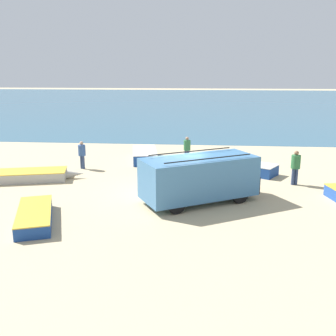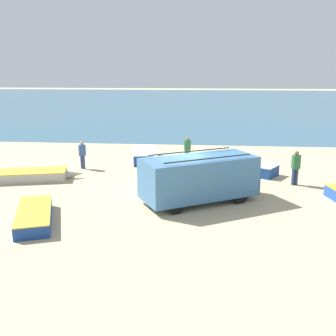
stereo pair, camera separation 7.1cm
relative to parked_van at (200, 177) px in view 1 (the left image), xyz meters
name	(u,v)px [view 1 (the left image)]	position (x,y,z in m)	size (l,w,h in m)	color
ground_plane	(176,192)	(-1.11, 1.29, -1.13)	(200.00, 200.00, 0.00)	tan
sea_water	(196,102)	(-1.11, 53.29, -1.12)	(120.00, 80.00, 0.01)	#33607A
parked_van	(200,177)	(0.00, 0.00, 0.00)	(5.42, 4.29, 2.16)	teal
fishing_rowboat_0	(145,156)	(-3.56, 7.67, -0.79)	(2.09, 4.42, 0.68)	navy
fishing_rowboat_1	(27,176)	(-9.13, 2.65, -0.87)	(5.37, 2.58, 0.52)	#ADA89E
fishing_rowboat_3	(246,168)	(2.60, 5.24, -0.82)	(3.68, 2.79, 0.61)	navy
fishing_rowboat_4	(35,215)	(-6.34, -2.83, -0.88)	(2.38, 4.29, 0.50)	navy
fisherman_0	(296,165)	(4.80, 3.07, -0.07)	(0.46, 0.46, 1.77)	navy
fisherman_1	(82,152)	(-6.93, 5.34, -0.14)	(0.43, 0.43, 1.64)	navy
fisherman_2	(187,147)	(-0.85, 7.47, -0.15)	(0.43, 0.43, 1.63)	navy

